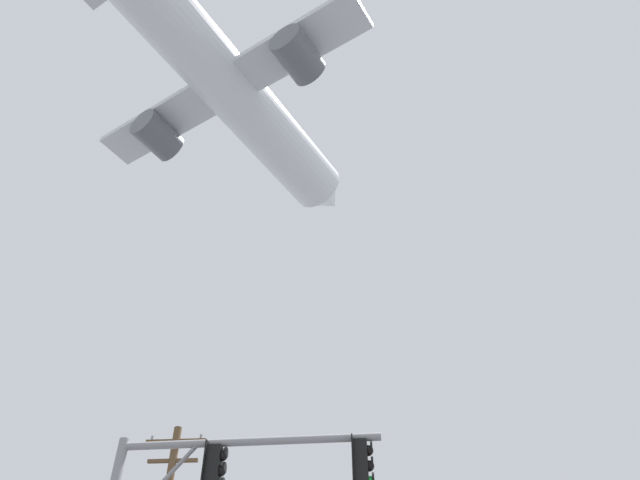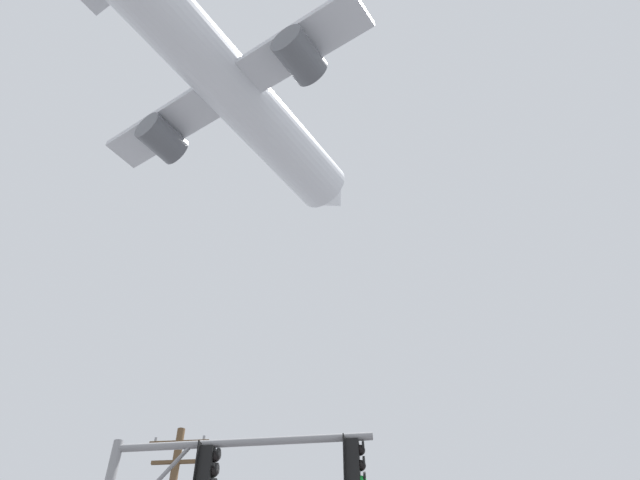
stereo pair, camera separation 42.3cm
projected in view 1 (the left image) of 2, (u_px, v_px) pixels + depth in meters
name	position (u px, v px, depth m)	size (l,w,h in m)	color
airplane	(231.00, 90.00, 43.68)	(22.38, 28.98, 8.43)	white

